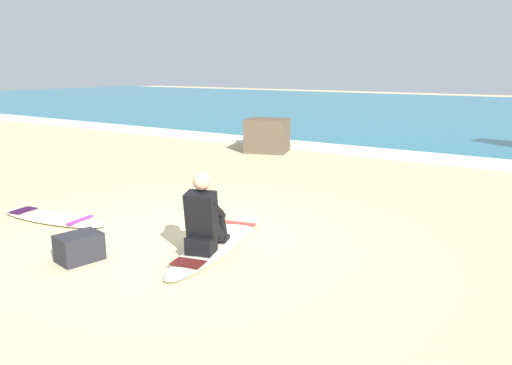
{
  "coord_description": "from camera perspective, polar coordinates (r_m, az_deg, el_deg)",
  "views": [
    {
      "loc": [
        4.15,
        -4.55,
        2.2
      ],
      "look_at": [
        0.23,
        1.39,
        0.55
      ],
      "focal_mm": 35.06,
      "sensor_mm": 36.0,
      "label": 1
    }
  ],
  "objects": [
    {
      "name": "ground_plane",
      "position": [
        6.54,
        -8.46,
        -6.76
      ],
      "size": [
        80.0,
        80.0,
        0.0
      ],
      "primitive_type": "plane",
      "color": "#CCB584"
    },
    {
      "name": "surfboard_spare_near",
      "position": [
        7.96,
        -22.16,
        -3.73
      ],
      "size": [
        1.97,
        0.78,
        0.08
      ],
      "color": "#EFE5C6",
      "rests_on": "ground"
    },
    {
      "name": "beach_bag",
      "position": [
        6.18,
        -19.52,
        -6.99
      ],
      "size": [
        0.45,
        0.54,
        0.32
      ],
      "primitive_type": "cube",
      "rotation": [
        0.0,
        0.0,
        -0.19
      ],
      "color": "#232328",
      "rests_on": "ground"
    },
    {
      "name": "breaking_foam",
      "position": [
        13.14,
        14.62,
        3.23
      ],
      "size": [
        80.0,
        0.9,
        0.11
      ],
      "primitive_type": "cube",
      "color": "white",
      "rests_on": "ground"
    },
    {
      "name": "sea",
      "position": [
        26.39,
        24.52,
        7.21
      ],
      "size": [
        80.0,
        28.0,
        0.1
      ],
      "primitive_type": "cube",
      "color": "teal",
      "rests_on": "ground"
    },
    {
      "name": "shoreline_rock",
      "position": [
        13.24,
        1.29,
        5.39
      ],
      "size": [
        1.29,
        1.18,
        0.87
      ],
      "primitive_type": "cube",
      "rotation": [
        0.0,
        0.0,
        0.32
      ],
      "color": "brown",
      "rests_on": "ground"
    },
    {
      "name": "surfer_seated",
      "position": [
        5.94,
        -5.92,
        -4.28
      ],
      "size": [
        0.53,
        0.77,
        0.95
      ],
      "color": "black",
      "rests_on": "surfboard_main"
    },
    {
      "name": "surfboard_main",
      "position": [
        6.38,
        -4.29,
        -6.8
      ],
      "size": [
        1.11,
        2.63,
        0.08
      ],
      "color": "#EFE5C6",
      "rests_on": "ground"
    }
  ]
}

